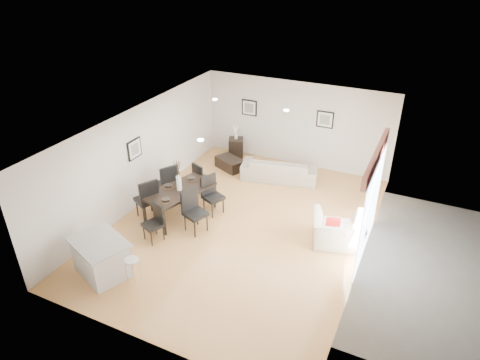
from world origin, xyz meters
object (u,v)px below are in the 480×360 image
at_px(dining_chair_wfar, 168,182).
at_px(dining_chair_enear, 193,208).
at_px(sofa, 280,169).
at_px(armchair, 338,231).
at_px(dining_chair_efar, 211,192).
at_px(dining_chair_wnear, 148,197).
at_px(kitchen_island, 101,257).
at_px(side_table, 236,147).
at_px(dining_table, 180,192).
at_px(dining_chair_foot, 201,178).
at_px(coffee_table, 230,163).
at_px(dining_chair_head, 155,220).
at_px(bar_stool, 132,263).

bearing_deg(dining_chair_wfar, dining_chair_enear, 85.69).
distance_m(sofa, armchair, 3.44).
bearing_deg(dining_chair_efar, sofa, 2.97).
height_order(dining_chair_wnear, kitchen_island, dining_chair_wnear).
height_order(dining_chair_wnear, side_table, dining_chair_wnear).
bearing_deg(dining_table, armchair, 23.84).
xyz_separation_m(sofa, dining_chair_enear, (-0.99, -3.39, 0.28)).
height_order(dining_chair_foot, side_table, dining_chair_foot).
relative_size(sofa, dining_table, 1.13).
height_order(side_table, kitchen_island, kitchen_island).
height_order(dining_chair_wfar, kitchen_island, dining_chair_wfar).
bearing_deg(armchair, dining_table, -9.12).
bearing_deg(dining_chair_foot, coffee_table, -68.18).
distance_m(dining_chair_wnear, dining_chair_efar, 1.63).
xyz_separation_m(dining_chair_foot, side_table, (-0.22, 2.72, -0.23)).
height_order(dining_chair_enear, dining_chair_efar, dining_chair_enear).
bearing_deg(dining_chair_head, dining_chair_enear, 72.57).
xyz_separation_m(dining_chair_wfar, kitchen_island, (0.34, -3.07, -0.21)).
height_order(sofa, dining_chair_wfar, dining_chair_wfar).
bearing_deg(dining_table, dining_chair_efar, 54.17).
bearing_deg(dining_chair_wfar, dining_chair_head, 52.13).
height_order(coffee_table, side_table, side_table).
distance_m(dining_chair_enear, dining_chair_foot, 1.70).
height_order(armchair, kitchen_island, kitchen_island).
bearing_deg(side_table, dining_chair_wfar, -96.43).
bearing_deg(dining_chair_efar, dining_chair_foot, 71.18).
bearing_deg(sofa, bar_stool, 66.49).
bearing_deg(sofa, dining_chair_wnear, 44.35).
height_order(sofa, dining_chair_wnear, dining_chair_wnear).
height_order(armchair, dining_chair_head, dining_chair_head).
xyz_separation_m(dining_table, side_table, (-0.25, 3.86, -0.37)).
relative_size(dining_chair_foot, side_table, 1.56).
bearing_deg(dining_chair_foot, dining_chair_head, 113.78).
relative_size(dining_chair_efar, dining_chair_head, 1.09).
height_order(sofa, dining_table, dining_table).
xyz_separation_m(dining_chair_wfar, side_table, (0.39, 3.45, -0.32)).
distance_m(armchair, side_table, 5.44).
height_order(dining_chair_wnear, dining_chair_head, dining_chair_wnear).
relative_size(armchair, dining_chair_foot, 1.20).
relative_size(sofa, kitchen_island, 1.56).
bearing_deg(dining_chair_foot, dining_chair_wnear, 91.74).
distance_m(dining_chair_enear, dining_chair_head, 0.94).
relative_size(dining_chair_head, side_table, 1.53).
height_order(dining_table, coffee_table, dining_table).
relative_size(dining_chair_head, dining_chair_foot, 0.98).
distance_m(dining_chair_head, side_table, 5.01).
height_order(armchair, dining_chair_efar, dining_chair_efar).
bearing_deg(bar_stool, coffee_table, 95.62).
distance_m(dining_chair_enear, bar_stool, 2.25).
bearing_deg(dining_table, kitchen_island, -79.57).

